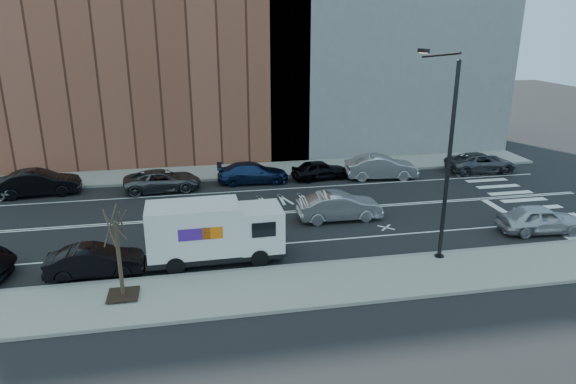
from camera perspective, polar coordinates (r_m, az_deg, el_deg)
name	(u,v)px	position (r m, az deg, el deg)	size (l,w,h in m)	color
ground	(266,214)	(29.53, -2.44, -2.41)	(120.00, 120.00, 0.00)	black
sidewalk_near	(298,286)	(21.62, 1.10, -10.44)	(44.00, 3.60, 0.15)	gray
sidewalk_far	(248,171)	(37.79, -4.43, 2.39)	(44.00, 3.60, 0.15)	gray
curb_near	(290,267)	(23.17, 0.17, -8.30)	(44.00, 0.25, 0.17)	gray
curb_far	(251,177)	(36.07, -4.10, 1.62)	(44.00, 0.25, 0.17)	gray
crosswalk	(517,196)	(35.42, 24.09, -0.45)	(3.00, 14.00, 0.01)	white
road_markings	(266,214)	(29.52, -2.44, -2.41)	(40.00, 8.60, 0.01)	white
bldg_brick	(130,14)	(43.08, -17.15, 18.36)	(26.00, 10.00, 22.00)	brown
streetlight	(444,151)	(23.78, 16.98, 4.43)	(0.44, 4.02, 9.34)	black
street_tree	(120,267)	(21.18, -18.17, -7.89)	(1.20, 1.20, 3.75)	black
fedex_van	(214,231)	(23.52, -8.24, -4.33)	(6.22, 2.30, 2.82)	black
far_parked_b	(39,183)	(36.00, -25.94, 0.92)	(1.71, 4.91, 1.62)	black
far_parked_c	(163,180)	(34.27, -13.77, 1.25)	(2.26, 4.90, 1.36)	#4B4E52
far_parked_d	(253,173)	(35.01, -3.94, 2.15)	(1.96, 4.81, 1.40)	navy
far_parked_e	(320,170)	(35.78, 3.57, 2.48)	(1.59, 3.95, 1.35)	black
far_parked_f	(381,167)	(36.44, 10.30, 2.74)	(1.73, 4.97, 1.64)	#AAAAAF
far_parked_g	(481,163)	(40.01, 20.64, 3.07)	(2.32, 5.03, 1.40)	#44454A
driving_sedan	(339,206)	(28.55, 5.72, -1.59)	(1.63, 4.67, 1.54)	#9C9CA0
near_parked_rear_a	(95,261)	(23.83, -20.61, -7.22)	(1.43, 4.10, 1.35)	black
near_parked_front	(540,219)	(29.75, 26.22, -2.71)	(1.74, 4.32, 1.47)	silver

